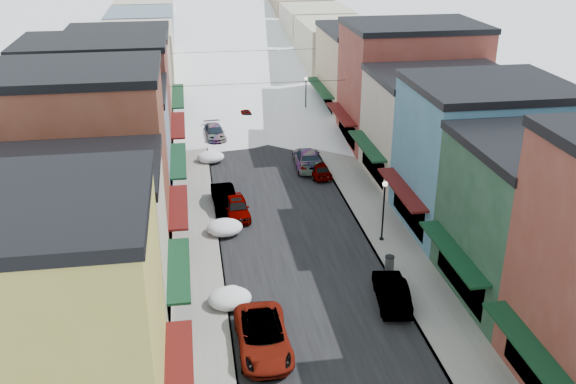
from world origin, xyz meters
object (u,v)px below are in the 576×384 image
object	(u,v)px
streetlamp_near	(384,203)
car_green_sedan	(392,291)
car_white_suv	(263,337)
trash_can	(389,263)
car_silver_sedan	(237,207)
car_dark_hatch	(224,198)

from	to	relation	value
streetlamp_near	car_green_sedan	bearing A→B (deg)	-102.52
car_white_suv	car_green_sedan	size ratio (longest dim) A/B	1.23
streetlamp_near	trash_can	bearing A→B (deg)	-100.18
car_silver_sedan	car_white_suv	bearing A→B (deg)	-92.85
trash_can	car_green_sedan	bearing A→B (deg)	-105.35
car_white_suv	car_dark_hatch	world-z (taller)	car_white_suv
car_dark_hatch	trash_can	world-z (taller)	car_dark_hatch
car_green_sedan	streetlamp_near	world-z (taller)	streetlamp_near
car_silver_sedan	car_dark_hatch	bearing A→B (deg)	111.30
streetlamp_near	car_white_suv	bearing A→B (deg)	-132.06
trash_can	car_silver_sedan	bearing A→B (deg)	132.31
car_dark_hatch	trash_can	xyz separation A→B (m)	(9.50, -11.34, -0.09)
car_white_suv	car_silver_sedan	bearing A→B (deg)	89.77
car_silver_sedan	car_green_sedan	size ratio (longest dim) A/B	0.91
car_green_sedan	streetlamp_near	size ratio (longest dim) A/B	1.08
car_green_sedan	trash_can	xyz separation A→B (m)	(0.90, 3.28, -0.11)
car_white_suv	car_green_sedan	distance (m)	8.40
car_green_sedan	streetlamp_near	bearing A→B (deg)	-94.74
car_white_suv	trash_can	world-z (taller)	car_white_suv
car_silver_sedan	trash_can	size ratio (longest dim) A/B	4.21
car_dark_hatch	streetlamp_near	size ratio (longest dim) A/B	1.06
car_white_suv	car_dark_hatch	bearing A→B (deg)	92.35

